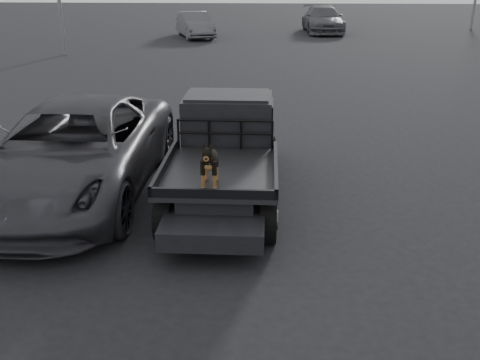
# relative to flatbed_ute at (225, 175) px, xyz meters

# --- Properties ---
(ground) EXTENTS (120.00, 120.00, 0.00)m
(ground) POSITION_rel_flatbed_ute_xyz_m (0.39, -1.69, -0.46)
(ground) COLOR black
(ground) RESTS_ON ground
(flatbed_ute) EXTENTS (2.00, 5.40, 0.92)m
(flatbed_ute) POSITION_rel_flatbed_ute_xyz_m (0.00, 0.00, 0.00)
(flatbed_ute) COLOR black
(flatbed_ute) RESTS_ON ground
(ute_cab) EXTENTS (1.72, 1.30, 0.88)m
(ute_cab) POSITION_rel_flatbed_ute_xyz_m (0.00, 0.95, 0.90)
(ute_cab) COLOR black
(ute_cab) RESTS_ON flatbed_ute
(headache_rack) EXTENTS (1.80, 0.08, 0.55)m
(headache_rack) POSITION_rel_flatbed_ute_xyz_m (0.00, 0.20, 0.74)
(headache_rack) COLOR black
(headache_rack) RESTS_ON flatbed_ute
(dog) EXTENTS (0.32, 0.60, 0.74)m
(dog) POSITION_rel_flatbed_ute_xyz_m (-0.10, -1.57, 0.83)
(dog) COLOR black
(dog) RESTS_ON flatbed_ute
(parked_suv) EXTENTS (2.87, 6.22, 1.73)m
(parked_suv) POSITION_rel_flatbed_ute_xyz_m (-2.86, 0.11, 0.40)
(parked_suv) COLOR #333338
(parked_suv) RESTS_ON ground
(distant_car_a) EXTENTS (3.08, 4.91, 1.53)m
(distant_car_a) POSITION_rel_flatbed_ute_xyz_m (-3.82, 24.64, 0.30)
(distant_car_a) COLOR #504F54
(distant_car_a) RESTS_ON ground
(distant_car_b) EXTENTS (2.64, 5.86, 1.67)m
(distant_car_b) POSITION_rel_flatbed_ute_xyz_m (4.31, 27.75, 0.37)
(distant_car_b) COLOR #49494D
(distant_car_b) RESTS_ON ground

